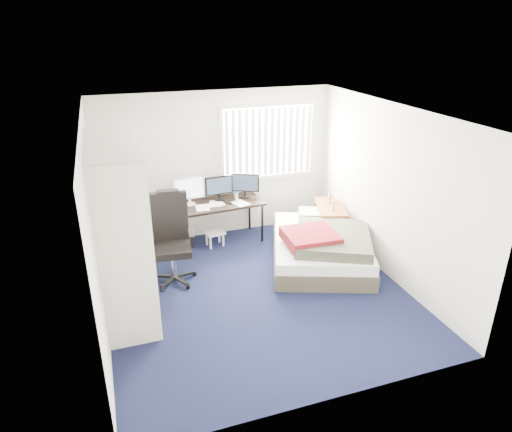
{
  "coord_description": "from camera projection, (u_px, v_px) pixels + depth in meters",
  "views": [
    {
      "loc": [
        -1.77,
        -5.16,
        3.5
      ],
      "look_at": [
        0.12,
        0.4,
        0.99
      ],
      "focal_mm": 32.0,
      "sensor_mm": 36.0,
      "label": 1
    }
  ],
  "objects": [
    {
      "name": "ground",
      "position": [
        257.0,
        292.0,
        6.4
      ],
      "size": [
        4.2,
        4.2,
        0.0
      ],
      "primitive_type": "plane",
      "color": "black",
      "rests_on": "ground"
    },
    {
      "name": "room_shell",
      "position": [
        257.0,
        191.0,
        5.8
      ],
      "size": [
        4.2,
        4.2,
        4.2
      ],
      "color": "silver",
      "rests_on": "ground"
    },
    {
      "name": "window_assembly",
      "position": [
        268.0,
        142.0,
        7.81
      ],
      "size": [
        1.72,
        0.09,
        1.32
      ],
      "color": "white",
      "rests_on": "ground"
    },
    {
      "name": "closet",
      "position": [
        122.0,
        211.0,
        5.6
      ],
      "size": [
        0.64,
        1.84,
        2.22
      ],
      "color": "beige",
      "rests_on": "ground"
    },
    {
      "name": "desk",
      "position": [
        219.0,
        200.0,
        7.61
      ],
      "size": [
        1.51,
        0.79,
        1.18
      ],
      "color": "black",
      "rests_on": "ground"
    },
    {
      "name": "office_chair",
      "position": [
        172.0,
        247.0,
        6.57
      ],
      "size": [
        0.69,
        0.69,
        1.32
      ],
      "color": "black",
      "rests_on": "ground"
    },
    {
      "name": "footstool",
      "position": [
        215.0,
        235.0,
        7.66
      ],
      "size": [
        0.35,
        0.3,
        0.26
      ],
      "color": "white",
      "rests_on": "ground"
    },
    {
      "name": "nightstand",
      "position": [
        330.0,
        209.0,
        7.79
      ],
      "size": [
        0.68,
        0.98,
        0.79
      ],
      "color": "brown",
      "rests_on": "ground"
    },
    {
      "name": "bed",
      "position": [
        321.0,
        245.0,
        7.13
      ],
      "size": [
        2.04,
        2.33,
        0.64
      ],
      "color": "#3E392D",
      "rests_on": "ground"
    },
    {
      "name": "pine_box",
      "position": [
        137.0,
        311.0,
        5.71
      ],
      "size": [
        0.51,
        0.45,
        0.32
      ],
      "primitive_type": "cube",
      "rotation": [
        0.0,
        0.0,
        0.36
      ],
      "color": "tan",
      "rests_on": "ground"
    }
  ]
}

